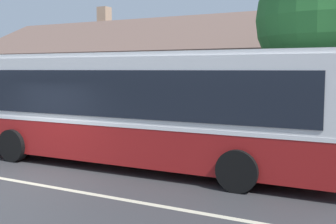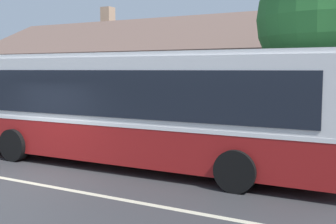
# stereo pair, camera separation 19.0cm
# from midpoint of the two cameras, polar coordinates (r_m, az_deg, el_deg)

# --- Properties ---
(ground_plane) EXTENTS (300.00, 300.00, 0.00)m
(ground_plane) POSITION_cam_midpoint_polar(r_m,az_deg,el_deg) (11.60, -20.65, -8.68)
(ground_plane) COLOR #38383A
(sidewalk_far) EXTENTS (60.00, 3.00, 0.15)m
(sidewalk_far) POSITION_cam_midpoint_polar(r_m,az_deg,el_deg) (16.07, -4.35, -4.07)
(sidewalk_far) COLOR #ADAAA3
(sidewalk_far) RESTS_ON ground
(lane_divider_stripe) EXTENTS (60.00, 0.16, 0.01)m
(lane_divider_stripe) POSITION_cam_midpoint_polar(r_m,az_deg,el_deg) (11.60, -20.65, -8.66)
(lane_divider_stripe) COLOR beige
(lane_divider_stripe) RESTS_ON ground
(community_building) EXTENTS (25.47, 10.30, 6.86)m
(community_building) POSITION_cam_midpoint_polar(r_m,az_deg,el_deg) (23.85, 3.11, 3.68)
(community_building) COLOR tan
(community_building) RESTS_ON ground
(transit_bus) EXTENTS (12.34, 2.93, 3.28)m
(transit_bus) POSITION_cam_midpoint_polar(r_m,az_deg,el_deg) (12.42, -5.92, 0.84)
(transit_bus) COLOR maroon
(transit_bus) RESTS_ON ground
(bench_by_building) EXTENTS (1.90, 0.51, 0.94)m
(bench_by_building) POSITION_cam_midpoint_polar(r_m,az_deg,el_deg) (18.67, -17.94, -1.39)
(bench_by_building) COLOR brown
(bench_by_building) RESTS_ON sidewalk_far
(street_tree_primary) EXTENTS (4.49, 4.49, 6.64)m
(street_tree_primary) POSITION_cam_midpoint_polar(r_m,az_deg,el_deg) (14.33, 20.59, 11.69)
(street_tree_primary) COLOR #4C3828
(street_tree_primary) RESTS_ON ground
(bike_rack) EXTENTS (1.16, 0.06, 0.78)m
(bike_rack) POSITION_cam_midpoint_polar(r_m,az_deg,el_deg) (21.12, -21.52, -0.42)
(bike_rack) COLOR slate
(bike_rack) RESTS_ON sidewalk_far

